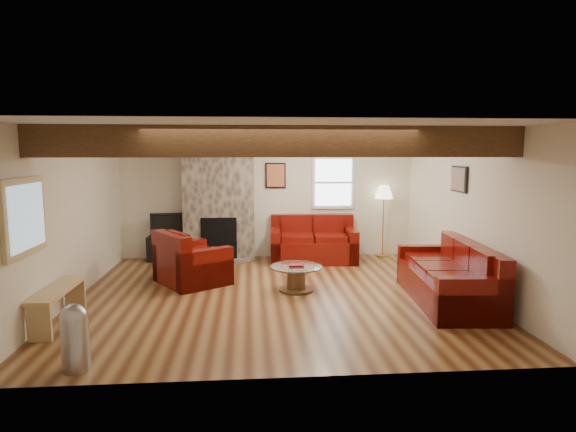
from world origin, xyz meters
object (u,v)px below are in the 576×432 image
object	(u,v)px
sofa_three	(447,272)
television	(172,224)
armchair_red	(192,257)
coffee_table	(296,278)
floor_lamp	(384,196)
loveseat	(313,239)
tv_cabinet	(173,248)

from	to	relation	value
sofa_three	television	size ratio (longest dim) A/B	2.70
armchair_red	coffee_table	distance (m)	1.81
television	floor_lamp	bearing A→B (deg)	0.26
sofa_three	armchair_red	distance (m)	4.05
armchair_red	television	bearing A→B (deg)	-15.12
armchair_red	coffee_table	xyz separation A→B (m)	(1.68, -0.61, -0.24)
armchair_red	television	world-z (taller)	television
loveseat	tv_cabinet	xyz separation A→B (m)	(-2.82, 0.30, -0.20)
coffee_table	armchair_red	bearing A→B (deg)	160.21
loveseat	tv_cabinet	distance (m)	2.84
sofa_three	armchair_red	xyz separation A→B (m)	(-3.83, 1.31, 0.01)
coffee_table	tv_cabinet	world-z (taller)	tv_cabinet
loveseat	coffee_table	bearing A→B (deg)	-101.44
loveseat	floor_lamp	size ratio (longest dim) A/B	1.14
coffee_table	floor_lamp	bearing A→B (deg)	49.05
armchair_red	tv_cabinet	distance (m)	1.85
television	floor_lamp	distance (m)	4.37
armchair_red	coffee_table	bearing A→B (deg)	-143.71
sofa_three	coffee_table	world-z (taller)	sofa_three
tv_cabinet	floor_lamp	world-z (taller)	floor_lamp
television	floor_lamp	size ratio (longest dim) A/B	0.56
floor_lamp	loveseat	bearing A→B (deg)	-168.05
tv_cabinet	armchair_red	bearing A→B (deg)	-71.20
sofa_three	coffee_table	bearing A→B (deg)	-103.55
tv_cabinet	television	size ratio (longest dim) A/B	1.19
armchair_red	television	xyz separation A→B (m)	(-0.59, 1.74, 0.30)
sofa_three	armchair_red	bearing A→B (deg)	-104.28
coffee_table	loveseat	bearing A→B (deg)	75.15
loveseat	tv_cabinet	world-z (taller)	loveseat
sofa_three	tv_cabinet	bearing A→B (deg)	-120.00
armchair_red	tv_cabinet	bearing A→B (deg)	-15.12
armchair_red	loveseat	bearing A→B (deg)	-91.02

